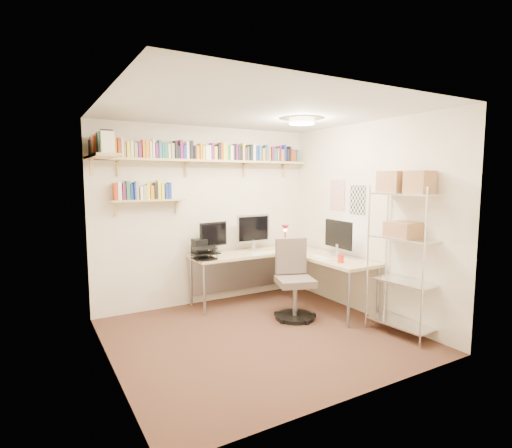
% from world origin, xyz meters
% --- Properties ---
extents(ground, '(3.20, 3.20, 0.00)m').
position_xyz_m(ground, '(0.00, 0.00, 0.00)').
color(ground, '#43291D').
rests_on(ground, ground).
extents(room_shell, '(3.24, 3.04, 2.52)m').
position_xyz_m(room_shell, '(0.00, 0.00, 1.55)').
color(room_shell, beige).
rests_on(room_shell, ground).
extents(wall_shelves, '(3.12, 1.09, 0.80)m').
position_xyz_m(wall_shelves, '(-0.41, 1.30, 2.03)').
color(wall_shelves, '#D7BE79').
rests_on(wall_shelves, ground).
extents(corner_desk, '(1.98, 1.84, 1.25)m').
position_xyz_m(corner_desk, '(0.66, 0.94, 0.72)').
color(corner_desk, beige).
rests_on(corner_desk, ground).
extents(office_chair, '(0.56, 0.57, 1.01)m').
position_xyz_m(office_chair, '(0.69, 0.31, 0.42)').
color(office_chair, black).
rests_on(office_chair, ground).
extents(wire_rack, '(0.42, 0.76, 1.86)m').
position_xyz_m(wire_rack, '(1.42, -0.76, 1.37)').
color(wire_rack, silver).
rests_on(wire_rack, ground).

